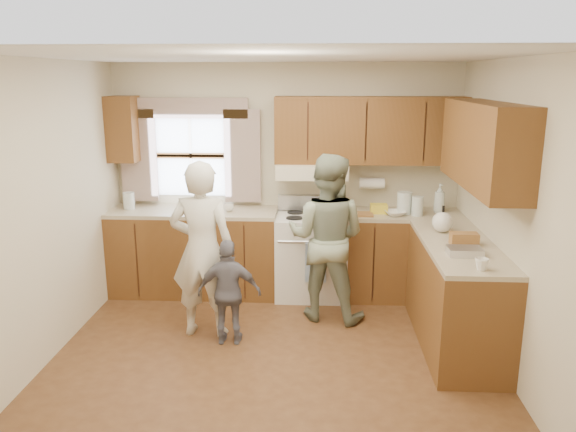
# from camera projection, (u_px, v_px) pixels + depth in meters

# --- Properties ---
(room) EXTENTS (3.80, 3.80, 3.80)m
(room) POSITION_uv_depth(u_px,v_px,m) (273.00, 216.00, 4.57)
(room) COLOR #4C2D17
(room) RESTS_ON ground
(kitchen_fixtures) EXTENTS (3.80, 2.25, 2.15)m
(kitchen_fixtures) POSITION_uv_depth(u_px,v_px,m) (342.00, 230.00, 5.68)
(kitchen_fixtures) COLOR #4C2C10
(kitchen_fixtures) RESTS_ON ground
(stove) EXTENTS (0.76, 0.67, 1.07)m
(stove) POSITION_uv_depth(u_px,v_px,m) (311.00, 254.00, 6.13)
(stove) COLOR silver
(stove) RESTS_ON ground
(woman_left) EXTENTS (0.62, 0.43, 1.64)m
(woman_left) POSITION_uv_depth(u_px,v_px,m) (202.00, 250.00, 5.09)
(woman_left) COLOR silver
(woman_left) RESTS_ON ground
(woman_right) EXTENTS (0.94, 0.82, 1.65)m
(woman_right) POSITION_uv_depth(u_px,v_px,m) (327.00, 238.00, 5.47)
(woman_right) COLOR #284128
(woman_right) RESTS_ON ground
(child) EXTENTS (0.57, 0.24, 0.97)m
(child) POSITION_uv_depth(u_px,v_px,m) (229.00, 292.00, 4.99)
(child) COLOR slate
(child) RESTS_ON ground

